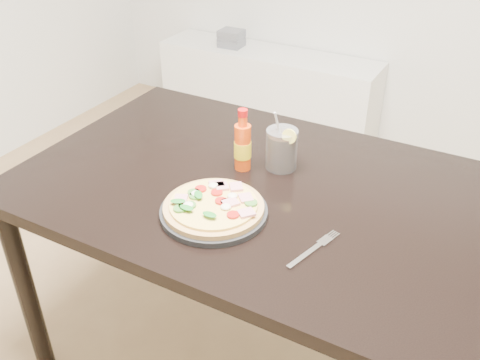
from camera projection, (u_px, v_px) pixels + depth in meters
The scene contains 8 objects.
dining_table at pixel (259, 208), 1.59m from camera, with size 1.40×0.90×0.75m.
plate at pixel (214, 212), 1.41m from camera, with size 0.29×0.29×0.02m, color black.
pizza at pixel (214, 205), 1.40m from camera, with size 0.27×0.27×0.03m.
hot_sauce_bottle at pixel (243, 146), 1.58m from camera, with size 0.05×0.05×0.19m.
cola_cup at pixel (282, 150), 1.59m from camera, with size 0.10×0.09×0.18m.
fork at pixel (315, 248), 1.29m from camera, with size 0.07×0.19×0.00m.
media_console at pixel (267, 90), 3.41m from camera, with size 1.40×0.34×0.50m, color white.
cd_stack at pixel (231, 38), 3.34m from camera, with size 0.14×0.12×0.10m.
Camera 1 is at (0.59, -0.81, 1.58)m, focal length 40.00 mm.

